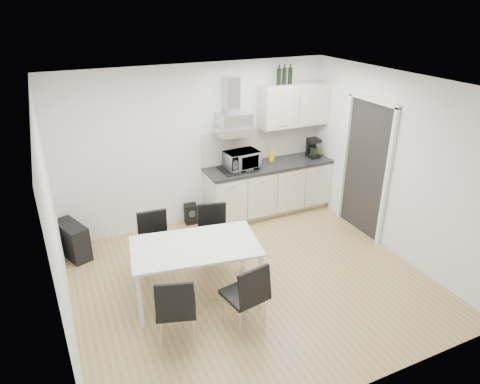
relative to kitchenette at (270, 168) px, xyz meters
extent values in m
plane|color=tan|center=(-1.19, -1.73, -0.83)|extent=(4.50, 4.50, 0.00)
cube|color=white|center=(-1.19, 0.27, 0.47)|extent=(4.50, 0.10, 2.60)
cube|color=white|center=(-1.19, -3.73, 0.47)|extent=(4.50, 0.10, 2.60)
cube|color=white|center=(-3.44, -1.73, 0.47)|extent=(0.10, 4.00, 2.60)
cube|color=white|center=(1.06, -1.73, 0.47)|extent=(0.10, 4.00, 2.60)
plane|color=white|center=(-1.19, -1.73, 1.77)|extent=(4.50, 4.50, 0.00)
cube|color=white|center=(1.02, -1.18, 0.22)|extent=(0.08, 1.04, 2.10)
cube|color=beige|center=(-0.04, 0.01, -0.78)|extent=(2.16, 0.52, 0.10)
cube|color=beige|center=(-0.04, -0.03, -0.35)|extent=(2.20, 0.60, 0.76)
cube|color=#252628|center=(-0.04, -0.04, 0.07)|extent=(2.22, 0.64, 0.04)
cube|color=beige|center=(-0.04, 0.25, 0.38)|extent=(2.20, 0.02, 0.58)
cube|color=beige|center=(0.46, 0.09, 1.02)|extent=(1.20, 0.35, 0.70)
cube|color=silver|center=(-0.64, 0.05, 0.82)|extent=(0.60, 0.46, 0.30)
cube|color=silver|center=(-0.64, 0.16, 1.27)|extent=(0.22, 0.20, 0.55)
imported|color=silver|center=(-0.56, -0.05, 0.27)|extent=(0.57, 0.35, 0.37)
cube|color=yellow|center=(0.06, 0.07, 0.18)|extent=(0.08, 0.04, 0.18)
cylinder|color=brown|center=(0.89, -0.08, 0.14)|extent=(0.04, 0.04, 0.11)
cylinder|color=#4C6626|center=(0.95, -0.08, 0.14)|extent=(0.04, 0.04, 0.11)
cylinder|color=black|center=(0.16, 0.09, 1.53)|extent=(0.07, 0.07, 0.32)
cylinder|color=black|center=(0.26, 0.09, 1.53)|extent=(0.07, 0.07, 0.32)
cylinder|color=black|center=(0.37, 0.09, 1.53)|extent=(0.07, 0.07, 0.32)
cube|color=white|center=(-1.95, -1.72, -0.10)|extent=(1.65, 1.11, 0.03)
cube|color=white|center=(-2.72, -1.99, -0.47)|extent=(0.06, 0.06, 0.72)
cube|color=white|center=(-1.31, -2.22, -0.47)|extent=(0.06, 0.06, 0.72)
cube|color=white|center=(-2.60, -1.23, -0.47)|extent=(0.06, 0.06, 0.72)
cube|color=white|center=(-1.18, -1.46, -0.47)|extent=(0.06, 0.06, 0.72)
cube|color=black|center=(-3.29, -0.08, -0.57)|extent=(0.47, 0.68, 0.52)
cube|color=gold|center=(-3.15, -0.08, -0.38)|extent=(0.22, 0.53, 0.08)
cube|color=black|center=(-1.40, 0.17, -0.66)|extent=(0.22, 0.20, 0.34)
camera|label=1|loc=(-3.31, -5.99, 2.65)|focal=32.00mm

